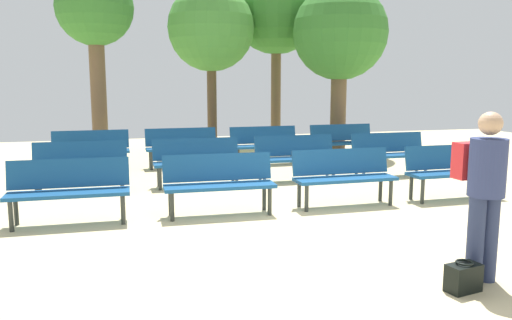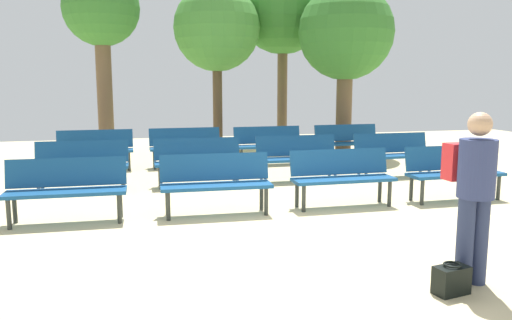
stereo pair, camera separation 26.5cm
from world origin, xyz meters
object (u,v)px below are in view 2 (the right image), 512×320
object	(u,v)px
tree_2	(101,13)
bench_r0_c1	(216,180)
visitor_with_backpack	(473,188)
bench_r1_c3	(393,152)
bench_r0_c0	(67,186)
bench_r2_c1	(185,145)
bench_r2_c3	(347,140)
tree_3	(346,34)
bench_r0_c2	(342,174)
bench_r1_c1	(198,159)
bench_r1_c0	(82,162)
tree_0	(217,29)
tree_1	(283,9)
bench_r2_c0	(95,147)
handbag	(451,280)
bench_r1_c2	(297,155)
bench_r2_c2	(268,143)
bench_r0_c3	(453,169)

from	to	relation	value
tree_2	bench_r0_c1	bearing A→B (deg)	-73.99
visitor_with_backpack	bench_r1_c3	bearing A→B (deg)	-112.72
bench_r0_c0	bench_r2_c1	bearing A→B (deg)	65.21
bench_r2_c3	tree_3	distance (m)	2.91
bench_r0_c2	bench_r1_c1	world-z (taller)	same
bench_r2_c3	tree_3	xyz separation A→B (m)	(0.39, 1.18, 2.63)
bench_r0_c1	bench_r0_c2	size ratio (longest dim) A/B	1.01
bench_r1_c0	tree_0	world-z (taller)	tree_0
bench_r1_c1	tree_0	xyz separation A→B (m)	(1.10, 4.47, 2.80)
bench_r2_c1	tree_1	distance (m)	5.63
bench_r2_c0	visitor_with_backpack	world-z (taller)	visitor_with_backpack
tree_0	bench_r2_c1	bearing A→B (deg)	-115.76
bench_r1_c3	tree_0	bearing A→B (deg)	122.02
bench_r1_c1	visitor_with_backpack	distance (m)	5.63
handbag	bench_r1_c0	bearing A→B (deg)	124.02
bench_r0_c1	visitor_with_backpack	size ratio (longest dim) A/B	0.98
bench_r0_c1	bench_r1_c2	world-z (taller)	same
bench_r2_c2	tree_1	size ratio (longest dim) A/B	0.30
bench_r0_c1	bench_r1_c0	size ratio (longest dim) A/B	1.00
bench_r0_c1	bench_r2_c3	distance (m)	5.79
bench_r1_c0	bench_r0_c2	bearing A→B (deg)	-26.35
bench_r0_c1	bench_r2_c1	size ratio (longest dim) A/B	1.01
bench_r0_c2	bench_r1_c2	size ratio (longest dim) A/B	1.00
bench_r2_c3	tree_2	world-z (taller)	tree_2
bench_r1_c0	handbag	xyz separation A→B (m)	(3.71, -5.49, -0.37)
bench_r1_c3	bench_r2_c0	bearing A→B (deg)	159.60
bench_r0_c0	bench_r2_c3	xyz separation A→B (m)	(5.97, 4.23, 0.00)
bench_r2_c0	tree_2	xyz separation A→B (m)	(0.13, 2.17, 3.10)
tree_3	bench_r0_c1	bearing A→B (deg)	-128.26
bench_r1_c2	bench_r1_c1	bearing A→B (deg)	-178.96
bench_r0_c2	tree_2	world-z (taller)	tree_2
tree_3	bench_r2_c0	bearing A→B (deg)	-169.14
handbag	bench_r0_c3	bearing A→B (deg)	55.76
bench_r0_c2	bench_r1_c3	bearing A→B (deg)	45.97
bench_r1_c2	bench_r2_c0	bearing A→B (deg)	152.43
tree_0	handbag	world-z (taller)	tree_0
bench_r0_c0	bench_r0_c1	world-z (taller)	same
tree_0	tree_3	distance (m)	3.41
bench_r1_c2	tree_0	distance (m)	5.32
bench_r1_c2	tree_2	bearing A→B (deg)	132.15
tree_0	tree_3	xyz separation A→B (m)	(3.21, -1.15, -0.17)
bench_r0_c3	tree_3	size ratio (longest dim) A/B	0.36
bench_r1_c0	tree_1	xyz separation A→B (m)	(5.21, 5.20, 3.49)
bench_r0_c1	tree_2	size ratio (longest dim) A/B	0.34
bench_r0_c1	bench_r2_c3	bearing A→B (deg)	49.25
bench_r0_c2	tree_1	distance (m)	8.20
tree_1	tree_2	bearing A→B (deg)	-169.29
bench_r2_c0	bench_r2_c1	bearing A→B (deg)	0.14
bench_r0_c2	tree_0	distance (m)	7.19
handbag	bench_r0_c0	bearing A→B (deg)	137.75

